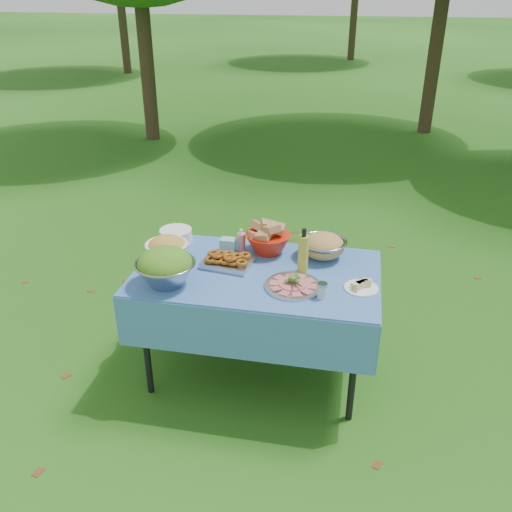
{
  "coord_description": "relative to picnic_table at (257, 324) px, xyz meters",
  "views": [
    {
      "loc": [
        0.54,
        -2.81,
        2.33
      ],
      "look_at": [
        -0.0,
        0.0,
        0.87
      ],
      "focal_mm": 38.0,
      "sensor_mm": 36.0,
      "label": 1
    }
  ],
  "objects": [
    {
      "name": "pasta_bowl_white",
      "position": [
        -0.59,
        0.07,
        0.45
      ],
      "size": [
        0.28,
        0.28,
        0.15
      ],
      "primitive_type": null,
      "rotation": [
        0.0,
        0.0,
        -0.07
      ],
      "color": "white",
      "rests_on": "picnic_table"
    },
    {
      "name": "charcuterie_platter",
      "position": [
        0.24,
        -0.14,
        0.42
      ],
      "size": [
        0.35,
        0.35,
        0.08
      ],
      "primitive_type": "cylinder",
      "rotation": [
        0.0,
        0.0,
        -0.06
      ],
      "color": "silver",
      "rests_on": "picnic_table"
    },
    {
      "name": "bread_bowl",
      "position": [
        0.02,
        0.27,
        0.48
      ],
      "size": [
        0.37,
        0.37,
        0.19
      ],
      "primitive_type": null,
      "rotation": [
        0.0,
        0.0,
        -0.34
      ],
      "color": "red",
      "rests_on": "picnic_table"
    },
    {
      "name": "pasta_bowl_steel",
      "position": [
        0.37,
        0.27,
        0.46
      ],
      "size": [
        0.35,
        0.35,
        0.16
      ],
      "primitive_type": null,
      "rotation": [
        0.0,
        0.0,
        -0.21
      ],
      "color": "#9A9EA3",
      "rests_on": "picnic_table"
    },
    {
      "name": "oil_bottle",
      "position": [
        0.27,
        0.05,
        0.52
      ],
      "size": [
        0.06,
        0.06,
        0.28
      ],
      "primitive_type": "cylinder",
      "rotation": [
        0.0,
        0.0,
        -0.03
      ],
      "color": "gold",
      "rests_on": "picnic_table"
    },
    {
      "name": "picnic_table",
      "position": [
        0.0,
        0.0,
        0.0
      ],
      "size": [
        1.46,
        0.86,
        0.76
      ],
      "primitive_type": "cube",
      "color": "#7ECAF1",
      "rests_on": "ground"
    },
    {
      "name": "shaker",
      "position": [
        0.41,
        -0.23,
        0.43
      ],
      "size": [
        0.06,
        0.06,
        0.09
      ],
      "primitive_type": "cylinder",
      "rotation": [
        0.0,
        0.0,
        0.13
      ],
      "color": "silver",
      "rests_on": "picnic_table"
    },
    {
      "name": "cheese_plate",
      "position": [
        0.62,
        -0.09,
        0.41
      ],
      "size": [
        0.22,
        0.22,
        0.05
      ],
      "primitive_type": "cylinder",
      "rotation": [
        0.0,
        0.0,
        -0.11
      ],
      "color": "white",
      "rests_on": "picnic_table"
    },
    {
      "name": "salad_bowl",
      "position": [
        -0.48,
        -0.25,
        0.49
      ],
      "size": [
        0.44,
        0.44,
        0.22
      ],
      "primitive_type": null,
      "rotation": [
        0.0,
        0.0,
        0.36
      ],
      "color": "#9A9EA3",
      "rests_on": "picnic_table"
    },
    {
      "name": "plate_stack",
      "position": [
        -0.61,
        0.31,
        0.42
      ],
      "size": [
        0.28,
        0.28,
        0.09
      ],
      "primitive_type": "cylinder",
      "rotation": [
        0.0,
        0.0,
        0.36
      ],
      "color": "white",
      "rests_on": "picnic_table"
    },
    {
      "name": "wipes_box",
      "position": [
        -0.23,
        0.23,
        0.43
      ],
      "size": [
        0.1,
        0.07,
        0.09
      ],
      "primitive_type": "cube",
      "rotation": [
        0.0,
        0.0,
        -0.02
      ],
      "color": "#83CAD0",
      "rests_on": "picnic_table"
    },
    {
      "name": "sanitizer_bottle",
      "position": [
        -0.15,
        0.26,
        0.46
      ],
      "size": [
        0.06,
        0.06,
        0.15
      ],
      "primitive_type": "cylinder",
      "rotation": [
        0.0,
        0.0,
        0.15
      ],
      "color": "pink",
      "rests_on": "picnic_table"
    },
    {
      "name": "ground",
      "position": [
        0.0,
        0.0,
        -0.38
      ],
      "size": [
        80.0,
        80.0,
        0.0
      ],
      "primitive_type": "plane",
      "color": "#143D0B",
      "rests_on": "ground"
    },
    {
      "name": "fried_tray",
      "position": [
        -0.19,
        0.04,
        0.42
      ],
      "size": [
        0.32,
        0.25,
        0.07
      ],
      "primitive_type": "cube",
      "rotation": [
        0.0,
        0.0,
        -0.14
      ],
      "color": "#BABABF",
      "rests_on": "picnic_table"
    }
  ]
}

